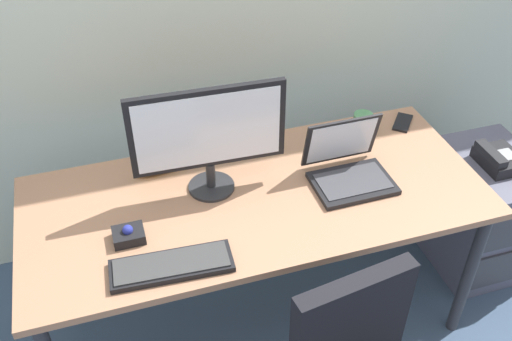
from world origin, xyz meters
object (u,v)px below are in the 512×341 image
Objects in this scene: trackball_mouse at (129,235)px; banana at (159,169)px; keyboard at (172,265)px; coffee_mug at (363,123)px; laptop at (348,167)px; monitor_main at (208,134)px; file_cabinet at (480,211)px; cell_phone at (403,122)px; desk_phone at (499,159)px.

banana is (0.17, 0.34, -0.00)m from trackball_mouse.
trackball_mouse reaches higher than keyboard.
laptop is at bearing -125.60° from coffee_mug.
monitor_main is at bearing -166.74° from coffee_mug.
trackball_mouse is at bearing -151.75° from monitor_main.
file_cabinet is 0.63m from cell_phone.
cell_phone is (0.20, 0.01, -0.04)m from coffee_mug.
banana is at bearing 171.65° from desk_phone.
laptop is at bearing -177.07° from desk_phone.
keyboard is at bearing -56.57° from trackball_mouse.
desk_phone is at bearing 4.31° from trackball_mouse.
coffee_mug is 0.21m from cell_phone.
laptop reaches higher than desk_phone.
cell_phone is (-0.37, 0.24, 0.11)m from desk_phone.
cell_phone is at bearing 10.94° from monitor_main.
laptop is 0.75m from banana.
laptop is (0.76, 0.26, 0.04)m from keyboard.
laptop reaches higher than keyboard.
keyboard is at bearing -150.72° from coffee_mug.
laptop reaches higher than cell_phone.
trackball_mouse is 1.13m from coffee_mug.
coffee_mug reaches higher than keyboard.
file_cabinet is 4.18× the size of cell_phone.
banana is (-1.11, -0.02, 0.02)m from cell_phone.
banana is at bearing 160.16° from laptop.
file_cabinet is 0.92m from laptop.
banana is at bearing -139.29° from cell_phone.
monitor_main is 0.46m from trackball_mouse.
laptop is 0.88m from trackball_mouse.
coffee_mug is at bearing 54.40° from laptop.
laptop reaches higher than file_cabinet.
coffee_mug is at bearing -138.07° from cell_phone.
monitor_main is at bearing 169.25° from laptop.
trackball_mouse is at bearing -174.48° from laptop.
monitor_main is 0.77m from coffee_mug.
monitor_main reaches higher than laptop.
desk_phone is 1.65m from trackball_mouse.
cell_phone is (0.40, 0.28, -0.05)m from laptop.
laptop is 2.84× the size of trackball_mouse.
file_cabinet is 0.79m from coffee_mug.
file_cabinet is 1.57m from banana.
banana is (-1.48, 0.20, 0.46)m from file_cabinet.
desk_phone is 0.35× the size of monitor_main.
cell_phone reaches higher than file_cabinet.
trackball_mouse is (-1.64, -0.12, 0.13)m from desk_phone.
coffee_mug reaches higher than banana.
trackball_mouse is 0.58× the size of banana.
laptop is at bearing -105.46° from cell_phone.
laptop is 3.30× the size of coffee_mug.
keyboard is at bearing -168.28° from file_cabinet.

